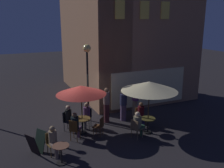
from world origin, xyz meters
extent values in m
plane|color=black|center=(0.00, 0.00, 0.00)|extent=(60.00, 60.00, 0.00)
cube|color=#9A6C4D|center=(4.87, 2.13, 3.80)|extent=(7.03, 2.00, 7.60)
cube|color=#9A6C4D|center=(2.36, 5.38, 3.80)|extent=(2.00, 8.52, 7.60)
cube|color=#EDCA4C|center=(2.55, 1.09, 5.66)|extent=(0.55, 0.06, 0.95)
cube|color=#EDCA4C|center=(4.04, 1.09, 5.66)|extent=(0.55, 0.06, 0.95)
cube|color=#EDCA4C|center=(5.39, 1.09, 5.66)|extent=(0.55, 0.06, 0.95)
cube|color=beige|center=(4.52, 1.08, 1.25)|extent=(4.92, 0.08, 2.10)
cylinder|color=black|center=(0.56, 0.64, 1.84)|extent=(0.10, 0.10, 3.68)
sphere|color=#F8E175|center=(0.56, 0.64, 3.80)|extent=(0.39, 0.39, 0.39)
cube|color=black|center=(-2.23, -1.55, 0.46)|extent=(0.53, 0.62, 0.88)
cube|color=black|center=(-2.53, -1.74, 0.46)|extent=(0.53, 0.62, 0.88)
cylinder|color=black|center=(-0.17, -0.64, 0.01)|extent=(0.40, 0.40, 0.03)
cylinder|color=black|center=(-0.17, -0.64, 0.35)|extent=(0.06, 0.06, 0.70)
cylinder|color=brown|center=(-0.17, -0.64, 0.72)|extent=(0.77, 0.77, 0.03)
cylinder|color=black|center=(2.63, -1.86, 0.01)|extent=(0.40, 0.40, 0.03)
cylinder|color=black|center=(2.63, -1.86, 0.35)|extent=(0.06, 0.06, 0.70)
cylinder|color=#46401C|center=(2.63, -1.86, 0.71)|extent=(0.68, 0.68, 0.03)
cylinder|color=black|center=(-1.64, -2.75, 0.01)|extent=(0.40, 0.40, 0.03)
cylinder|color=black|center=(-1.64, -2.75, 0.35)|extent=(0.06, 0.06, 0.70)
cylinder|color=brown|center=(-1.64, -2.75, 0.71)|extent=(0.62, 0.62, 0.03)
cylinder|color=black|center=(-0.17, -0.64, 0.03)|extent=(0.36, 0.36, 0.06)
cylinder|color=#49351F|center=(-0.17, -0.64, 1.13)|extent=(0.05, 0.05, 2.26)
cone|color=maroon|center=(-0.17, -0.64, 2.11)|extent=(2.27, 2.27, 0.40)
cylinder|color=black|center=(2.63, -1.86, 0.03)|extent=(0.36, 0.36, 0.06)
cylinder|color=#4C351F|center=(2.63, -1.86, 1.22)|extent=(0.05, 0.05, 2.44)
cone|color=beige|center=(2.63, -1.86, 2.27)|extent=(2.55, 2.55, 0.43)
cylinder|color=#583415|center=(-0.68, -0.98, 0.23)|extent=(0.03, 0.03, 0.47)
cylinder|color=#583415|center=(-0.45, -1.18, 0.23)|extent=(0.03, 0.03, 0.47)
cylinder|color=#583415|center=(-0.89, -1.20, 0.23)|extent=(0.03, 0.03, 0.47)
cylinder|color=#583415|center=(-0.66, -1.41, 0.23)|extent=(0.03, 0.03, 0.47)
cube|color=#583415|center=(-0.67, -1.19, 0.48)|extent=(0.54, 0.54, 0.04)
cube|color=#583415|center=(-0.79, -1.32, 0.74)|extent=(0.31, 0.29, 0.47)
cylinder|color=#502E18|center=(0.17, -1.19, 0.22)|extent=(0.03, 0.03, 0.44)
cylinder|color=#502E18|center=(0.40, -0.95, 0.22)|extent=(0.03, 0.03, 0.44)
cylinder|color=#502E18|center=(0.41, -1.42, 0.22)|extent=(0.03, 0.03, 0.44)
cylinder|color=#502E18|center=(0.64, -1.18, 0.22)|extent=(0.03, 0.03, 0.44)
cube|color=#502E18|center=(0.40, -1.19, 0.45)|extent=(0.59, 0.59, 0.04)
cube|color=#502E18|center=(0.54, -1.32, 0.69)|extent=(0.32, 0.33, 0.43)
cylinder|color=black|center=(0.27, -0.30, 0.23)|extent=(0.03, 0.03, 0.47)
cylinder|color=black|center=(0.02, -0.12, 0.23)|extent=(0.03, 0.03, 0.47)
cylinder|color=black|center=(0.45, -0.05, 0.23)|extent=(0.03, 0.03, 0.47)
cylinder|color=black|center=(0.20, 0.13, 0.23)|extent=(0.03, 0.03, 0.47)
cube|color=black|center=(0.23, -0.08, 0.49)|extent=(0.54, 0.54, 0.04)
cube|color=black|center=(0.34, 0.06, 0.72)|extent=(0.34, 0.26, 0.43)
cylinder|color=#222427|center=(-0.47, -0.13, 0.23)|extent=(0.03, 0.03, 0.45)
cylinder|color=#222427|center=(-0.69, -0.35, 0.23)|extent=(0.03, 0.03, 0.45)
cylinder|color=#222427|center=(-0.69, 0.09, 0.23)|extent=(0.03, 0.03, 0.45)
cylinder|color=#222427|center=(-0.91, -0.13, 0.23)|extent=(0.03, 0.03, 0.45)
cube|color=#222427|center=(-0.69, -0.13, 0.47)|extent=(0.56, 0.56, 0.04)
cube|color=#222427|center=(-0.82, 0.00, 0.72)|extent=(0.31, 0.31, 0.48)
cylinder|color=brown|center=(2.85, -1.28, 0.23)|extent=(0.03, 0.03, 0.45)
cylinder|color=brown|center=(2.51, -1.25, 0.23)|extent=(0.03, 0.03, 0.45)
cylinder|color=brown|center=(2.88, -0.94, 0.23)|extent=(0.03, 0.03, 0.45)
cylinder|color=brown|center=(2.53, -0.91, 0.23)|extent=(0.03, 0.03, 0.45)
cube|color=brown|center=(2.69, -1.10, 0.47)|extent=(0.46, 0.46, 0.04)
cube|color=brown|center=(2.71, -0.90, 0.71)|extent=(0.43, 0.08, 0.44)
cylinder|color=brown|center=(2.04, -1.88, 0.22)|extent=(0.03, 0.03, 0.44)
cylinder|color=brown|center=(2.15, -2.21, 0.22)|extent=(0.03, 0.03, 0.44)
cylinder|color=brown|center=(1.71, -1.99, 0.22)|extent=(0.03, 0.03, 0.44)
cylinder|color=brown|center=(1.82, -2.32, 0.22)|extent=(0.03, 0.03, 0.44)
cube|color=brown|center=(1.93, -2.10, 0.46)|extent=(0.55, 0.55, 0.04)
cube|color=brown|center=(1.74, -2.16, 0.68)|extent=(0.18, 0.42, 0.41)
cylinder|color=#523D1A|center=(-1.59, -2.15, 0.21)|extent=(0.03, 0.03, 0.42)
cylinder|color=#523D1A|center=(-1.93, -2.21, 0.21)|extent=(0.03, 0.03, 0.42)
cylinder|color=#523D1A|center=(-1.65, -1.81, 0.21)|extent=(0.03, 0.03, 0.42)
cylinder|color=#523D1A|center=(-1.99, -1.87, 0.21)|extent=(0.03, 0.03, 0.42)
cube|color=#523D1A|center=(-1.79, -2.01, 0.44)|extent=(0.51, 0.51, 0.04)
cube|color=#523D1A|center=(-1.83, -1.82, 0.67)|extent=(0.43, 0.12, 0.43)
cube|color=#5C3E5B|center=(-0.58, -1.09, 0.49)|extent=(0.49, 0.49, 0.14)
cylinder|color=#5C3E5B|center=(-0.47, -0.97, 0.24)|extent=(0.14, 0.14, 0.49)
cylinder|color=black|center=(-0.67, -1.19, 0.79)|extent=(0.34, 0.34, 0.60)
sphere|color=brown|center=(-0.67, -1.19, 1.18)|extent=(0.21, 0.21, 0.21)
cube|color=slate|center=(0.15, -0.20, 0.49)|extent=(0.48, 0.48, 0.14)
cylinder|color=slate|center=(0.06, -0.33, 0.24)|extent=(0.14, 0.14, 0.49)
cylinder|color=#5E3865|center=(0.23, -0.08, 0.77)|extent=(0.33, 0.33, 0.55)
sphere|color=tan|center=(0.23, -0.08, 1.15)|extent=(0.23, 0.23, 0.23)
cube|color=black|center=(-0.59, -0.23, 0.49)|extent=(0.47, 0.47, 0.14)
cylinder|color=black|center=(-0.48, -0.34, 0.24)|extent=(0.14, 0.14, 0.49)
cylinder|color=black|center=(-0.69, -0.13, 0.78)|extent=(0.30, 0.30, 0.58)
sphere|color=beige|center=(-0.69, -0.13, 1.17)|extent=(0.22, 0.22, 0.22)
cube|color=#2A2550|center=(2.68, -1.24, 0.49)|extent=(0.34, 0.38, 0.14)
cylinder|color=#2A2550|center=(2.67, -1.40, 0.24)|extent=(0.14, 0.14, 0.49)
cylinder|color=#4B0F16|center=(2.69, -1.10, 0.77)|extent=(0.31, 0.31, 0.57)
sphere|color=brown|center=(2.69, -1.10, 1.15)|extent=(0.21, 0.21, 0.21)
cube|color=#23462F|center=(2.06, -2.06, 0.49)|extent=(0.46, 0.46, 0.14)
cylinder|color=#23462F|center=(2.21, -2.00, 0.24)|extent=(0.14, 0.14, 0.49)
cylinder|color=#726A52|center=(1.93, -2.10, 0.76)|extent=(0.36, 0.36, 0.54)
sphere|color=beige|center=(1.93, -2.10, 1.13)|extent=(0.23, 0.23, 0.23)
cube|color=#7A6254|center=(-1.76, -2.15, 0.49)|extent=(0.38, 0.42, 0.14)
cylinder|color=#7A6254|center=(-1.73, -2.30, 0.24)|extent=(0.14, 0.14, 0.49)
cylinder|color=#836D51|center=(-1.79, -2.01, 0.75)|extent=(0.32, 0.32, 0.52)
sphere|color=#8F6F4A|center=(-1.79, -2.01, 1.10)|extent=(0.21, 0.21, 0.21)
cylinder|color=#846F5E|center=(3.08, 0.17, 0.46)|extent=(0.30, 0.30, 0.93)
cylinder|color=#5D2E68|center=(3.08, 0.17, 1.26)|extent=(0.35, 0.35, 0.66)
sphere|color=beige|center=(3.08, 0.17, 1.68)|extent=(0.21, 0.21, 0.21)
cylinder|color=#492025|center=(1.36, 0.08, 0.49)|extent=(0.27, 0.27, 0.99)
cylinder|color=#7F635D|center=(1.36, 0.08, 1.31)|extent=(0.32, 0.32, 0.64)
sphere|color=brown|center=(1.36, 0.08, 1.73)|extent=(0.23, 0.23, 0.23)
cylinder|color=#544062|center=(2.25, -0.05, 0.43)|extent=(0.31, 0.31, 0.86)
cylinder|color=#262948|center=(2.25, -0.05, 1.15)|extent=(0.37, 0.37, 0.57)
sphere|color=brown|center=(2.25, -0.05, 1.53)|extent=(0.22, 0.22, 0.22)
camera|label=1|loc=(-3.24, -10.95, 5.18)|focal=39.73mm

